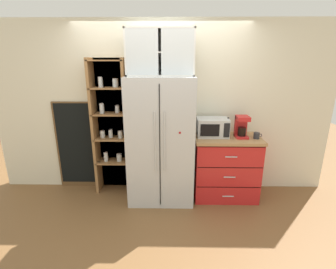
# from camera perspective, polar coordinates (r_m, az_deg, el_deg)

# --- Properties ---
(ground_plane) EXTENTS (10.82, 10.82, 0.00)m
(ground_plane) POSITION_cam_1_polar(r_m,az_deg,el_deg) (3.85, -1.54, -14.25)
(ground_plane) COLOR brown
(wall_back_cream) EXTENTS (5.11, 0.10, 2.55)m
(wall_back_cream) POSITION_cam_1_polar(r_m,az_deg,el_deg) (3.76, -1.44, 5.95)
(wall_back_cream) COLOR silver
(wall_back_cream) RESTS_ON ground
(refrigerator) EXTENTS (0.91, 0.68, 1.79)m
(refrigerator) POSITION_cam_1_polar(r_m,az_deg,el_deg) (3.49, -1.64, -1.40)
(refrigerator) COLOR silver
(refrigerator) RESTS_ON ground
(pantry_shelf_column) EXTENTS (0.56, 0.31, 2.02)m
(pantry_shelf_column) POSITION_cam_1_polar(r_m,az_deg,el_deg) (3.80, -12.96, 2.06)
(pantry_shelf_column) COLOR brown
(pantry_shelf_column) RESTS_ON ground
(counter_cabinet) EXTENTS (0.94, 0.59, 0.94)m
(counter_cabinet) POSITION_cam_1_polar(r_m,az_deg,el_deg) (3.77, 13.17, -7.33)
(counter_cabinet) COLOR red
(counter_cabinet) RESTS_ON ground
(microwave) EXTENTS (0.44, 0.33, 0.26)m
(microwave) POSITION_cam_1_polar(r_m,az_deg,el_deg) (3.58, 10.28, 1.68)
(microwave) COLOR silver
(microwave) RESTS_ON counter_cabinet
(coffee_maker) EXTENTS (0.17, 0.20, 0.31)m
(coffee_maker) POSITION_cam_1_polar(r_m,az_deg,el_deg) (3.62, 16.71, 1.82)
(coffee_maker) COLOR red
(coffee_maker) RESTS_ON counter_cabinet
(mug_charcoal) EXTENTS (0.12, 0.08, 0.09)m
(mug_charcoal) POSITION_cam_1_polar(r_m,az_deg,el_deg) (3.63, 19.91, -0.26)
(mug_charcoal) COLOR #2D2D33
(mug_charcoal) RESTS_ON counter_cabinet
(bottle_amber) EXTENTS (0.06, 0.06, 0.25)m
(bottle_amber) POSITION_cam_1_polar(r_m,az_deg,el_deg) (3.63, 13.60, 1.35)
(bottle_amber) COLOR brown
(bottle_amber) RESTS_ON counter_cabinet
(bottle_clear) EXTENTS (0.06, 0.06, 0.28)m
(bottle_clear) POSITION_cam_1_polar(r_m,az_deg,el_deg) (3.61, 13.68, 1.47)
(bottle_clear) COLOR silver
(bottle_clear) RESTS_ON counter_cabinet
(upper_cabinet) EXTENTS (0.88, 0.32, 0.59)m
(upper_cabinet) POSITION_cam_1_polar(r_m,az_deg,el_deg) (3.36, -1.78, 18.45)
(upper_cabinet) COLOR silver
(upper_cabinet) RESTS_ON refrigerator
(chalkboard_menu) EXTENTS (0.60, 0.04, 1.39)m
(chalkboard_menu) POSITION_cam_1_polar(r_m,az_deg,el_deg) (4.12, -20.63, -2.41)
(chalkboard_menu) COLOR brown
(chalkboard_menu) RESTS_ON ground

